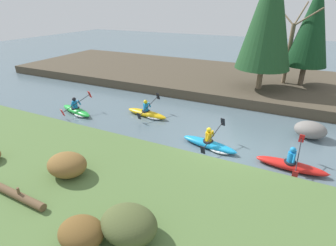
{
  "coord_description": "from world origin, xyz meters",
  "views": [
    {
      "loc": [
        2.0,
        -10.34,
        6.12
      ],
      "look_at": [
        -3.32,
        0.53,
        0.55
      ],
      "focal_mm": 28.0,
      "sensor_mm": 36.0,
      "label": 1
    }
  ],
  "objects_px": {
    "kayaker_trailing": "(148,113)",
    "kayaker_far_back": "(77,111)",
    "boulder_midstream": "(310,130)",
    "driftwood_log": "(16,194)",
    "kayaker_middle": "(211,144)",
    "kayaker_lead": "(292,165)"
  },
  "relations": [
    {
      "from": "kayaker_lead",
      "to": "boulder_midstream",
      "type": "height_order",
      "value": "kayaker_lead"
    },
    {
      "from": "kayaker_middle",
      "to": "kayaker_trailing",
      "type": "distance_m",
      "value": 4.87
    },
    {
      "from": "boulder_midstream",
      "to": "driftwood_log",
      "type": "xyz_separation_m",
      "value": [
        -8.1,
        -9.89,
        0.45
      ]
    },
    {
      "from": "boulder_midstream",
      "to": "driftwood_log",
      "type": "relative_size",
      "value": 0.61
    },
    {
      "from": "kayaker_middle",
      "to": "kayaker_far_back",
      "type": "relative_size",
      "value": 1.01
    },
    {
      "from": "kayaker_lead",
      "to": "kayaker_middle",
      "type": "relative_size",
      "value": 0.99
    },
    {
      "from": "driftwood_log",
      "to": "kayaker_lead",
      "type": "bearing_deg",
      "value": 42.67
    },
    {
      "from": "kayaker_lead",
      "to": "boulder_midstream",
      "type": "relative_size",
      "value": 1.88
    },
    {
      "from": "kayaker_trailing",
      "to": "kayaker_far_back",
      "type": "relative_size",
      "value": 1.01
    },
    {
      "from": "boulder_midstream",
      "to": "driftwood_log",
      "type": "bearing_deg",
      "value": -129.31
    },
    {
      "from": "kayaker_far_back",
      "to": "driftwood_log",
      "type": "bearing_deg",
      "value": -43.31
    },
    {
      "from": "kayaker_trailing",
      "to": "driftwood_log",
      "type": "xyz_separation_m",
      "value": [
        0.42,
        -8.66,
        0.67
      ]
    },
    {
      "from": "kayaker_middle",
      "to": "driftwood_log",
      "type": "bearing_deg",
      "value": -111.42
    },
    {
      "from": "kayaker_trailing",
      "to": "driftwood_log",
      "type": "bearing_deg",
      "value": -81.11
    },
    {
      "from": "kayaker_far_back",
      "to": "driftwood_log",
      "type": "height_order",
      "value": "kayaker_far_back"
    },
    {
      "from": "kayaker_trailing",
      "to": "kayaker_far_back",
      "type": "bearing_deg",
      "value": -153.43
    },
    {
      "from": "kayaker_middle",
      "to": "driftwood_log",
      "type": "xyz_separation_m",
      "value": [
        -4.04,
        -6.71,
        0.67
      ]
    },
    {
      "from": "kayaker_lead",
      "to": "boulder_midstream",
      "type": "xyz_separation_m",
      "value": [
        0.64,
        3.39,
        0.2
      ]
    },
    {
      "from": "kayaker_lead",
      "to": "kayaker_trailing",
      "type": "xyz_separation_m",
      "value": [
        -7.87,
        2.16,
        -0.02
      ]
    },
    {
      "from": "kayaker_lead",
      "to": "driftwood_log",
      "type": "xyz_separation_m",
      "value": [
        -7.45,
        -6.5,
        0.65
      ]
    },
    {
      "from": "kayaker_lead",
      "to": "kayaker_middle",
      "type": "height_order",
      "value": "same"
    },
    {
      "from": "driftwood_log",
      "to": "kayaker_middle",
      "type": "bearing_deg",
      "value": 60.52
    }
  ]
}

